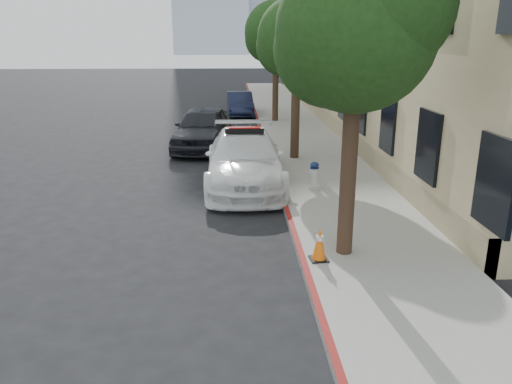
{
  "coord_description": "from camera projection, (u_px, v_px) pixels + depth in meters",
  "views": [
    {
      "loc": [
        0.76,
        -10.84,
        4.16
      ],
      "look_at": [
        1.24,
        -0.73,
        1.0
      ],
      "focal_mm": 35.0,
      "sensor_mm": 36.0,
      "label": 1
    }
  ],
  "objects": [
    {
      "name": "sidewalk",
      "position": [
        299.0,
        137.0,
        21.22
      ],
      "size": [
        3.2,
        50.0,
        0.15
      ],
      "primitive_type": "cube",
      "color": "gray",
      "rests_on": "ground"
    },
    {
      "name": "tree_near",
      "position": [
        358.0,
        30.0,
        8.48
      ],
      "size": [
        2.92,
        2.82,
        5.62
      ],
      "color": "black",
      "rests_on": "sidewalk"
    },
    {
      "name": "building",
      "position": [
        401.0,
        19.0,
        24.77
      ],
      "size": [
        8.0,
        36.0,
        10.0
      ],
      "primitive_type": "cube",
      "color": "tan",
      "rests_on": "ground"
    },
    {
      "name": "police_car",
      "position": [
        245.0,
        159.0,
        14.38
      ],
      "size": [
        2.2,
        5.39,
        1.71
      ],
      "rotation": [
        0.0,
        0.0,
        -0.0
      ],
      "color": "white",
      "rests_on": "ground"
    },
    {
      "name": "fire_hydrant",
      "position": [
        314.0,
        176.0,
        13.62
      ],
      "size": [
        0.33,
        0.29,
        0.77
      ],
      "rotation": [
        0.0,
        0.0,
        0.31
      ],
      "color": "silver",
      "rests_on": "sidewalk"
    },
    {
      "name": "parked_car_mid",
      "position": [
        203.0,
        128.0,
        19.14
      ],
      "size": [
        2.44,
        4.92,
        1.61
      ],
      "primitive_type": "imported",
      "rotation": [
        0.0,
        0.0,
        -0.12
      ],
      "color": "black",
      "rests_on": "ground"
    },
    {
      "name": "ground",
      "position": [
        201.0,
        225.0,
        11.54
      ],
      "size": [
        120.0,
        120.0,
        0.0
      ],
      "primitive_type": "plane",
      "color": "black",
      "rests_on": "ground"
    },
    {
      "name": "parked_car_far",
      "position": [
        240.0,
        104.0,
        27.34
      ],
      "size": [
        1.5,
        3.92,
        1.27
      ],
      "primitive_type": "imported",
      "rotation": [
        0.0,
        0.0,
        0.04
      ],
      "color": "#141934",
      "rests_on": "ground"
    },
    {
      "name": "tree_far",
      "position": [
        277.0,
        32.0,
        23.7
      ],
      "size": [
        3.1,
        3.0,
        5.81
      ],
      "color": "black",
      "rests_on": "sidewalk"
    },
    {
      "name": "curb_strip",
      "position": [
        263.0,
        137.0,
        21.15
      ],
      "size": [
        0.12,
        50.0,
        0.15
      ],
      "primitive_type": "cube",
      "color": "maroon",
      "rests_on": "ground"
    },
    {
      "name": "tree_mid",
      "position": [
        298.0,
        37.0,
        16.14
      ],
      "size": [
        2.77,
        2.64,
        5.43
      ],
      "color": "black",
      "rests_on": "sidewalk"
    },
    {
      "name": "traffic_cone",
      "position": [
        319.0,
        244.0,
        9.28
      ],
      "size": [
        0.36,
        0.36,
        0.64
      ],
      "rotation": [
        0.0,
        0.0,
        0.1
      ],
      "color": "black",
      "rests_on": "sidewalk"
    }
  ]
}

